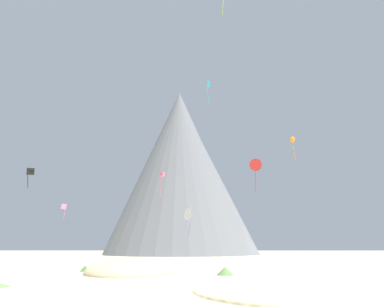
{
  "coord_description": "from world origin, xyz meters",
  "views": [
    {
      "loc": [
        2.09,
        -26.89,
        3.25
      ],
      "look_at": [
        0.83,
        38.47,
        18.33
      ],
      "focal_mm": 37.04,
      "sensor_mm": 36.0,
      "label": 1
    }
  ],
  "objects_px": {
    "bush_mid_center": "(225,271)",
    "kite_cyan_high": "(208,88)",
    "kite_rainbow_mid": "(162,175)",
    "kite_red_low": "(256,165)",
    "bush_ridge_crest": "(85,268)",
    "bush_near_left": "(235,287)",
    "kite_black_low": "(30,172)",
    "rock_massif": "(189,185)",
    "kite_pink_low": "(64,208)",
    "kite_orange_mid": "(293,140)",
    "kite_white_low": "(189,214)"
  },
  "relations": [
    {
      "from": "kite_black_low",
      "to": "kite_red_low",
      "type": "height_order",
      "value": "kite_black_low"
    },
    {
      "from": "bush_near_left",
      "to": "kite_white_low",
      "type": "bearing_deg",
      "value": 96.49
    },
    {
      "from": "bush_ridge_crest",
      "to": "kite_black_low",
      "type": "bearing_deg",
      "value": 147.82
    },
    {
      "from": "kite_orange_mid",
      "to": "rock_massif",
      "type": "bearing_deg",
      "value": 84.34
    },
    {
      "from": "bush_near_left",
      "to": "rock_massif",
      "type": "xyz_separation_m",
      "value": [
        -6.33,
        108.13,
        23.2
      ]
    },
    {
      "from": "kite_pink_low",
      "to": "kite_black_low",
      "type": "distance_m",
      "value": 25.21
    },
    {
      "from": "bush_mid_center",
      "to": "kite_rainbow_mid",
      "type": "height_order",
      "value": "kite_rainbow_mid"
    },
    {
      "from": "kite_rainbow_mid",
      "to": "kite_red_low",
      "type": "bearing_deg",
      "value": -33.57
    },
    {
      "from": "kite_cyan_high",
      "to": "kite_black_low",
      "type": "height_order",
      "value": "kite_cyan_high"
    },
    {
      "from": "bush_mid_center",
      "to": "kite_orange_mid",
      "type": "xyz_separation_m",
      "value": [
        16.72,
        34.87,
        23.94
      ]
    },
    {
      "from": "kite_cyan_high",
      "to": "kite_rainbow_mid",
      "type": "bearing_deg",
      "value": 22.77
    },
    {
      "from": "kite_rainbow_mid",
      "to": "kite_white_low",
      "type": "relative_size",
      "value": 1.04
    },
    {
      "from": "kite_pink_low",
      "to": "bush_near_left",
      "type": "bearing_deg",
      "value": -21.72
    },
    {
      "from": "bush_ridge_crest",
      "to": "kite_rainbow_mid",
      "type": "relative_size",
      "value": 0.28
    },
    {
      "from": "rock_massif",
      "to": "kite_red_low",
      "type": "distance_m",
      "value": 88.72
    },
    {
      "from": "kite_cyan_high",
      "to": "kite_rainbow_mid",
      "type": "relative_size",
      "value": 0.98
    },
    {
      "from": "kite_pink_low",
      "to": "kite_rainbow_mid",
      "type": "bearing_deg",
      "value": 15.67
    },
    {
      "from": "kite_cyan_high",
      "to": "kite_orange_mid",
      "type": "distance_m",
      "value": 20.88
    },
    {
      "from": "kite_white_low",
      "to": "kite_red_low",
      "type": "distance_m",
      "value": 20.08
    },
    {
      "from": "kite_black_low",
      "to": "kite_pink_low",
      "type": "bearing_deg",
      "value": 69.55
    },
    {
      "from": "kite_cyan_high",
      "to": "kite_rainbow_mid",
      "type": "height_order",
      "value": "kite_cyan_high"
    },
    {
      "from": "bush_mid_center",
      "to": "bush_ridge_crest",
      "type": "height_order",
      "value": "bush_mid_center"
    },
    {
      "from": "bush_ridge_crest",
      "to": "kite_red_low",
      "type": "xyz_separation_m",
      "value": [
        21.41,
        -0.91,
        12.78
      ]
    },
    {
      "from": "bush_mid_center",
      "to": "bush_ridge_crest",
      "type": "relative_size",
      "value": 1.49
    },
    {
      "from": "kite_orange_mid",
      "to": "bush_mid_center",
      "type": "bearing_deg",
      "value": -143.35
    },
    {
      "from": "kite_red_low",
      "to": "kite_orange_mid",
      "type": "distance_m",
      "value": 34.24
    },
    {
      "from": "kite_rainbow_mid",
      "to": "kite_red_low",
      "type": "relative_size",
      "value": 1.14
    },
    {
      "from": "bush_near_left",
      "to": "kite_red_low",
      "type": "distance_m",
      "value": 24.8
    },
    {
      "from": "kite_pink_low",
      "to": "kite_black_low",
      "type": "height_order",
      "value": "kite_black_low"
    },
    {
      "from": "kite_orange_mid",
      "to": "kite_red_low",
      "type": "bearing_deg",
      "value": -140.05
    },
    {
      "from": "kite_cyan_high",
      "to": "kite_red_low",
      "type": "bearing_deg",
      "value": 128.69
    },
    {
      "from": "kite_pink_low",
      "to": "kite_red_low",
      "type": "relative_size",
      "value": 0.75
    },
    {
      "from": "bush_mid_center",
      "to": "kite_black_low",
      "type": "height_order",
      "value": "kite_black_low"
    },
    {
      "from": "kite_red_low",
      "to": "kite_cyan_high",
      "type": "bearing_deg",
      "value": -75.05
    },
    {
      "from": "kite_pink_low",
      "to": "kite_rainbow_mid",
      "type": "distance_m",
      "value": 23.61
    },
    {
      "from": "bush_mid_center",
      "to": "kite_white_low",
      "type": "relative_size",
      "value": 0.42
    },
    {
      "from": "bush_near_left",
      "to": "kite_red_low",
      "type": "relative_size",
      "value": 0.44
    },
    {
      "from": "bush_mid_center",
      "to": "kite_rainbow_mid",
      "type": "xyz_separation_m",
      "value": [
        -9.84,
        28.78,
        15.59
      ]
    },
    {
      "from": "rock_massif",
      "to": "kite_red_low",
      "type": "bearing_deg",
      "value": -82.8
    },
    {
      "from": "kite_rainbow_mid",
      "to": "kite_orange_mid",
      "type": "height_order",
      "value": "kite_orange_mid"
    },
    {
      "from": "bush_ridge_crest",
      "to": "kite_pink_low",
      "type": "distance_m",
      "value": 36.27
    },
    {
      "from": "bush_mid_center",
      "to": "kite_cyan_high",
      "type": "bearing_deg",
      "value": 91.88
    },
    {
      "from": "kite_pink_low",
      "to": "kite_red_low",
      "type": "xyz_separation_m",
      "value": [
        35.52,
        -32.67,
        2.38
      ]
    },
    {
      "from": "kite_red_low",
      "to": "bush_ridge_crest",
      "type": "bearing_deg",
      "value": -0.45
    },
    {
      "from": "bush_ridge_crest",
      "to": "bush_mid_center",
      "type": "bearing_deg",
      "value": -19.09
    },
    {
      "from": "rock_massif",
      "to": "kite_white_low",
      "type": "relative_size",
      "value": 15.34
    },
    {
      "from": "kite_black_low",
      "to": "kite_white_low",
      "type": "height_order",
      "value": "kite_black_low"
    },
    {
      "from": "bush_mid_center",
      "to": "kite_orange_mid",
      "type": "relative_size",
      "value": 0.39
    },
    {
      "from": "kite_cyan_high",
      "to": "rock_massif",
      "type": "bearing_deg",
      "value": -59.2
    },
    {
      "from": "kite_rainbow_mid",
      "to": "kite_red_low",
      "type": "height_order",
      "value": "kite_rainbow_mid"
    }
  ]
}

